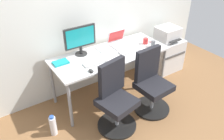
{
  "coord_description": "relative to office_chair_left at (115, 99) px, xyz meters",
  "views": [
    {
      "loc": [
        -1.68,
        -2.56,
        2.39
      ],
      "look_at": [
        0.0,
        -0.05,
        0.49
      ],
      "focal_mm": 37.47,
      "sensor_mm": 36.0,
      "label": 1
    }
  ],
  "objects": [
    {
      "name": "mouse_by_monitor",
      "position": [
        1.08,
        0.54,
        0.35
      ],
      "size": [
        0.06,
        0.1,
        0.03
      ],
      "primitive_type": "ellipsoid",
      "color": "#B7B7B7",
      "rests_on": "desk"
    },
    {
      "name": "back_wall",
      "position": [
        0.31,
        1.03,
        0.88
      ],
      "size": [
        4.4,
        0.04,
        2.6
      ],
      "primitive_type": "cube",
      "color": "silver",
      "rests_on": "ground"
    },
    {
      "name": "paper_pile",
      "position": [
        0.31,
        0.77,
        0.34
      ],
      "size": [
        0.21,
        0.3,
        0.01
      ],
      "primitive_type": "cube",
      "color": "white",
      "rests_on": "desk"
    },
    {
      "name": "water_bottle_on_floor",
      "position": [
        -0.79,
        0.28,
        -0.28
      ],
      "size": [
        0.09,
        0.09,
        0.31
      ],
      "color": "white",
      "rests_on": "ground"
    },
    {
      "name": "pen_cup",
      "position": [
        0.99,
        0.4,
        0.39
      ],
      "size": [
        0.07,
        0.07,
        0.1
      ],
      "primitive_type": "cylinder",
      "color": "slate",
      "rests_on": "desk"
    },
    {
      "name": "printer",
      "position": [
        1.62,
        0.7,
        0.29
      ],
      "size": [
        0.38,
        0.4,
        0.24
      ],
      "color": "silver",
      "rests_on": "side_cabinet"
    },
    {
      "name": "mouse_by_laptop",
      "position": [
        -0.18,
        0.3,
        0.35
      ],
      "size": [
        0.06,
        0.1,
        0.03
      ],
      "primitive_type": "ellipsoid",
      "color": "#2D2D2D",
      "rests_on": "desk"
    },
    {
      "name": "desk",
      "position": [
        0.31,
        0.59,
        0.27
      ],
      "size": [
        1.77,
        0.72,
        0.76
      ],
      "color": "silver",
      "rests_on": "ground"
    },
    {
      "name": "coffee_mug",
      "position": [
        0.96,
        0.55,
        0.38
      ],
      "size": [
        0.08,
        0.08,
        0.09
      ],
      "primitive_type": "cylinder",
      "color": "red",
      "rests_on": "desk"
    },
    {
      "name": "keyboard_by_monitor",
      "position": [
        -0.03,
        0.47,
        0.34
      ],
      "size": [
        0.34,
        0.12,
        0.02
      ],
      "primitive_type": "cube",
      "color": "#B7B7B7",
      "rests_on": "desk"
    },
    {
      "name": "notebook",
      "position": [
        -0.42,
        0.72,
        0.35
      ],
      "size": [
        0.21,
        0.15,
        0.03
      ],
      "primitive_type": "cube",
      "color": "teal",
      "rests_on": "desk"
    },
    {
      "name": "ground_plane",
      "position": [
        0.31,
        0.59,
        -0.42
      ],
      "size": [
        5.28,
        5.28,
        0.0
      ],
      "primitive_type": "plane",
      "color": "brown"
    },
    {
      "name": "office_chair_right",
      "position": [
        0.63,
        0.0,
        0.0
      ],
      "size": [
        0.54,
        0.54,
        0.94
      ],
      "color": "black",
      "rests_on": "ground"
    },
    {
      "name": "side_cabinet",
      "position": [
        1.62,
        0.7,
        -0.12
      ],
      "size": [
        0.55,
        0.5,
        0.6
      ],
      "color": "silver",
      "rests_on": "ground"
    },
    {
      "name": "desktop_monitor",
      "position": [
        -0.06,
        0.8,
        0.58
      ],
      "size": [
        0.48,
        0.18,
        0.43
      ],
      "color": "#262626",
      "rests_on": "desk"
    },
    {
      "name": "open_laptop",
      "position": [
        0.59,
        0.76,
        0.39
      ],
      "size": [
        0.31,
        0.28,
        0.22
      ],
      "color": "silver",
      "rests_on": "desk"
    },
    {
      "name": "office_chair_left",
      "position": [
        0.0,
        0.0,
        0.0
      ],
      "size": [
        0.54,
        0.54,
        0.94
      ],
      "color": "black",
      "rests_on": "ground"
    },
    {
      "name": "keyboard_by_laptop",
      "position": [
        0.58,
        0.48,
        0.34
      ],
      "size": [
        0.34,
        0.12,
        0.02
      ],
      "primitive_type": "cube",
      "color": "#B7B7B7",
      "rests_on": "desk"
    }
  ]
}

